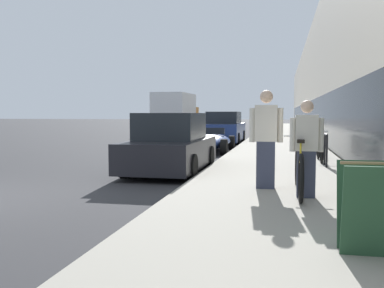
{
  "coord_description": "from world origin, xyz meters",
  "views": [
    {
      "loc": [
        5.79,
        -6.0,
        1.5
      ],
      "look_at": [
        2.07,
        11.61,
        0.23
      ],
      "focal_mm": 40.0,
      "sensor_mm": 36.0,
      "label": 1
    }
  ],
  "objects_px": {
    "tandem_bicycle": "(299,170)",
    "person_rider": "(306,149)",
    "sandwich_board_sign": "(369,208)",
    "moving_truck": "(176,113)",
    "bike_rack_hoop": "(326,146)",
    "cruiser_bike_nearest": "(320,148)",
    "vintage_roadster_curbside": "(207,142)",
    "person_bystander": "(266,139)",
    "parked_sedan_far": "(224,129)",
    "cruiser_bike_middle": "(316,144)",
    "parked_sedan_curbside": "(171,146)"
  },
  "relations": [
    {
      "from": "cruiser_bike_middle",
      "to": "parked_sedan_curbside",
      "type": "xyz_separation_m",
      "value": [
        -3.93,
        -4.18,
        0.18
      ]
    },
    {
      "from": "sandwich_board_sign",
      "to": "parked_sedan_far",
      "type": "height_order",
      "value": "parked_sedan_far"
    },
    {
      "from": "person_rider",
      "to": "parked_sedan_curbside",
      "type": "relative_size",
      "value": 0.39
    },
    {
      "from": "bike_rack_hoop",
      "to": "person_rider",
      "type": "bearing_deg",
      "value": -99.42
    },
    {
      "from": "cruiser_bike_nearest",
      "to": "parked_sedan_far",
      "type": "height_order",
      "value": "parked_sedan_far"
    },
    {
      "from": "vintage_roadster_curbside",
      "to": "parked_sedan_far",
      "type": "distance_m",
      "value": 5.49
    },
    {
      "from": "person_bystander",
      "to": "bike_rack_hoop",
      "type": "relative_size",
      "value": 2.11
    },
    {
      "from": "cruiser_bike_nearest",
      "to": "moving_truck",
      "type": "bearing_deg",
      "value": 114.75
    },
    {
      "from": "tandem_bicycle",
      "to": "cruiser_bike_nearest",
      "type": "xyz_separation_m",
      "value": [
        0.78,
        5.27,
        -0.04
      ]
    },
    {
      "from": "parked_sedan_far",
      "to": "person_rider",
      "type": "bearing_deg",
      "value": -77.36
    },
    {
      "from": "cruiser_bike_nearest",
      "to": "cruiser_bike_middle",
      "type": "xyz_separation_m",
      "value": [
        0.06,
        2.11,
        -0.0
      ]
    },
    {
      "from": "vintage_roadster_curbside",
      "to": "person_rider",
      "type": "bearing_deg",
      "value": -70.74
    },
    {
      "from": "person_bystander",
      "to": "bike_rack_hoop",
      "type": "distance_m",
      "value": 3.93
    },
    {
      "from": "vintage_roadster_curbside",
      "to": "parked_sedan_far",
      "type": "relative_size",
      "value": 0.88
    },
    {
      "from": "cruiser_bike_middle",
      "to": "sandwich_board_sign",
      "type": "xyz_separation_m",
      "value": [
        -0.29,
        -10.46,
        0.09
      ]
    },
    {
      "from": "tandem_bicycle",
      "to": "sandwich_board_sign",
      "type": "height_order",
      "value": "tandem_bicycle"
    },
    {
      "from": "cruiser_bike_nearest",
      "to": "bike_rack_hoop",
      "type": "bearing_deg",
      "value": -87.77
    },
    {
      "from": "person_bystander",
      "to": "vintage_roadster_curbside",
      "type": "bearing_deg",
      "value": 106.73
    },
    {
      "from": "cruiser_bike_middle",
      "to": "moving_truck",
      "type": "distance_m",
      "value": 20.34
    },
    {
      "from": "sandwich_board_sign",
      "to": "parked_sedan_curbside",
      "type": "height_order",
      "value": "parked_sedan_curbside"
    },
    {
      "from": "tandem_bicycle",
      "to": "person_rider",
      "type": "bearing_deg",
      "value": -70.9
    },
    {
      "from": "cruiser_bike_nearest",
      "to": "sandwich_board_sign",
      "type": "relative_size",
      "value": 2.02
    },
    {
      "from": "bike_rack_hoop",
      "to": "parked_sedan_curbside",
      "type": "bearing_deg",
      "value": -167.24
    },
    {
      "from": "cruiser_bike_middle",
      "to": "parked_sedan_far",
      "type": "bearing_deg",
      "value": 119.53
    },
    {
      "from": "vintage_roadster_curbside",
      "to": "bike_rack_hoop",
      "type": "bearing_deg",
      "value": -51.32
    },
    {
      "from": "bike_rack_hoop",
      "to": "cruiser_bike_nearest",
      "type": "xyz_separation_m",
      "value": [
        -0.05,
        1.18,
        -0.15
      ]
    },
    {
      "from": "bike_rack_hoop",
      "to": "parked_sedan_far",
      "type": "height_order",
      "value": "parked_sedan_far"
    },
    {
      "from": "tandem_bicycle",
      "to": "parked_sedan_far",
      "type": "xyz_separation_m",
      "value": [
        -3.23,
        14.56,
        0.18
      ]
    },
    {
      "from": "cruiser_bike_nearest",
      "to": "vintage_roadster_curbside",
      "type": "height_order",
      "value": "cruiser_bike_nearest"
    },
    {
      "from": "cruiser_bike_middle",
      "to": "person_bystander",
      "type": "bearing_deg",
      "value": -101.5
    },
    {
      "from": "cruiser_bike_nearest",
      "to": "parked_sedan_curbside",
      "type": "height_order",
      "value": "parked_sedan_curbside"
    },
    {
      "from": "person_rider",
      "to": "vintage_roadster_curbside",
      "type": "bearing_deg",
      "value": 109.26
    },
    {
      "from": "cruiser_bike_middle",
      "to": "bike_rack_hoop",
      "type": "bearing_deg",
      "value": -90.21
    },
    {
      "from": "person_bystander",
      "to": "parked_sedan_far",
      "type": "xyz_separation_m",
      "value": [
        -2.65,
        14.13,
        -0.31
      ]
    },
    {
      "from": "vintage_roadster_curbside",
      "to": "parked_sedan_curbside",
      "type": "bearing_deg",
      "value": -89.22
    },
    {
      "from": "person_rider",
      "to": "person_bystander",
      "type": "relative_size",
      "value": 0.88
    },
    {
      "from": "bike_rack_hoop",
      "to": "cruiser_bike_middle",
      "type": "distance_m",
      "value": 3.3
    },
    {
      "from": "vintage_roadster_curbside",
      "to": "sandwich_board_sign",
      "type": "bearing_deg",
      "value": -72.97
    },
    {
      "from": "cruiser_bike_nearest",
      "to": "tandem_bicycle",
      "type": "bearing_deg",
      "value": -98.42
    },
    {
      "from": "person_rider",
      "to": "moving_truck",
      "type": "bearing_deg",
      "value": 108.51
    },
    {
      "from": "moving_truck",
      "to": "cruiser_bike_middle",
      "type": "bearing_deg",
      "value": -62.61
    },
    {
      "from": "bike_rack_hoop",
      "to": "sandwich_board_sign",
      "type": "relative_size",
      "value": 0.94
    },
    {
      "from": "person_rider",
      "to": "parked_sedan_far",
      "type": "distance_m",
      "value": 15.22
    },
    {
      "from": "person_bystander",
      "to": "moving_truck",
      "type": "height_order",
      "value": "moving_truck"
    },
    {
      "from": "bike_rack_hoop",
      "to": "parked_sedan_curbside",
      "type": "relative_size",
      "value": 0.21
    },
    {
      "from": "parked_sedan_curbside",
      "to": "sandwich_board_sign",
      "type": "bearing_deg",
      "value": -59.85
    },
    {
      "from": "person_rider",
      "to": "sandwich_board_sign",
      "type": "bearing_deg",
      "value": -80.83
    },
    {
      "from": "sandwich_board_sign",
      "to": "moving_truck",
      "type": "distance_m",
      "value": 29.91
    },
    {
      "from": "sandwich_board_sign",
      "to": "moving_truck",
      "type": "height_order",
      "value": "moving_truck"
    },
    {
      "from": "sandwich_board_sign",
      "to": "tandem_bicycle",
      "type": "bearing_deg",
      "value": 100.14
    }
  ]
}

